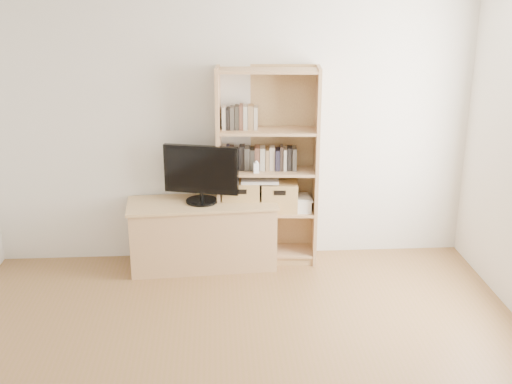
{
  "coord_description": "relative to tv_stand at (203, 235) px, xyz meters",
  "views": [
    {
      "loc": [
        -0.16,
        -3.37,
        2.64
      ],
      "look_at": [
        0.18,
        1.9,
        0.84
      ],
      "focal_mm": 45.0,
      "sensor_mm": 36.0,
      "label": 1
    }
  ],
  "objects": [
    {
      "name": "television",
      "position": [
        0.0,
        0.0,
        0.61
      ],
      "size": [
        0.68,
        0.23,
        0.54
      ],
      "primitive_type": "cube",
      "rotation": [
        0.0,
        0.0,
        -0.26
      ],
      "color": "black",
      "rests_on": "tv_stand"
    },
    {
      "name": "laptop",
      "position": [
        0.55,
        0.08,
        0.51
      ],
      "size": [
        0.37,
        0.27,
        0.03
      ],
      "primitive_type": "cube",
      "rotation": [
        0.0,
        0.0,
        -0.08
      ],
      "color": "silver",
      "rests_on": "basket_left"
    },
    {
      "name": "books_row_upper",
      "position": [
        0.41,
        0.12,
        1.09
      ],
      "size": [
        0.36,
        0.14,
        0.19
      ],
      "primitive_type": "cube",
      "rotation": [
        0.0,
        0.0,
        -0.03
      ],
      "color": "#B4A590",
      "rests_on": "bookshelf"
    },
    {
      "name": "magazine_stack",
      "position": [
        0.94,
        0.05,
        0.27
      ],
      "size": [
        0.17,
        0.25,
        0.11
      ],
      "primitive_type": "cube",
      "rotation": [
        0.0,
        0.0,
        -0.03
      ],
      "color": "silver",
      "rests_on": "bookshelf"
    },
    {
      "name": "books_row_mid",
      "position": [
        0.62,
        0.11,
        0.72
      ],
      "size": [
        0.84,
        0.23,
        0.22
      ],
      "primitive_type": "cube",
      "rotation": [
        0.0,
        0.0,
        -0.08
      ],
      "color": "#B4A590",
      "rests_on": "bookshelf"
    },
    {
      "name": "basket_left",
      "position": [
        0.37,
        0.1,
        0.36
      ],
      "size": [
        0.36,
        0.31,
        0.29
      ],
      "primitive_type": "cube",
      "rotation": [
        0.0,
        0.0,
        -0.06
      ],
      "color": "tan",
      "rests_on": "bookshelf"
    },
    {
      "name": "back_wall",
      "position": [
        0.3,
        0.25,
        0.99
      ],
      "size": [
        4.5,
        0.02,
        2.6
      ],
      "primitive_type": "cube",
      "color": "silver",
      "rests_on": "floor"
    },
    {
      "name": "tv_stand",
      "position": [
        0.0,
        0.0,
        0.0
      ],
      "size": [
        1.37,
        0.59,
        0.61
      ],
      "primitive_type": "cube",
      "rotation": [
        0.0,
        0.0,
        0.07
      ],
      "color": "tan",
      "rests_on": "floor"
    },
    {
      "name": "basket_right",
      "position": [
        0.73,
        0.07,
        0.35
      ],
      "size": [
        0.36,
        0.3,
        0.28
      ],
      "primitive_type": "cube",
      "rotation": [
        0.0,
        0.0,
        -0.08
      ],
      "color": "tan",
      "rests_on": "bookshelf"
    },
    {
      "name": "bookshelf",
      "position": [
        0.62,
        0.08,
        0.63
      ],
      "size": [
        0.96,
        0.4,
        1.87
      ],
      "primitive_type": "cube",
      "rotation": [
        0.0,
        0.0,
        -0.08
      ],
      "color": "tan",
      "rests_on": "floor"
    },
    {
      "name": "baby_monitor",
      "position": [
        0.5,
        -0.01,
        0.65
      ],
      "size": [
        0.05,
        0.04,
        0.1
      ],
      "primitive_type": "cube",
      "rotation": [
        0.0,
        0.0,
        0.08
      ],
      "color": "white",
      "rests_on": "bookshelf"
    }
  ]
}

